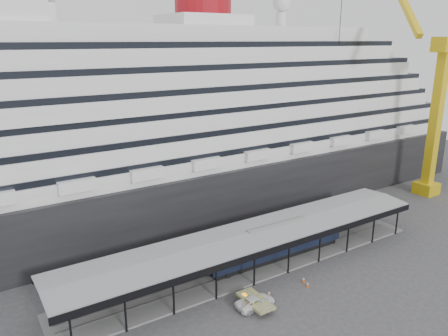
{
  "coord_description": "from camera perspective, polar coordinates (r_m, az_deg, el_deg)",
  "views": [
    {
      "loc": [
        -33.27,
        -39.14,
        30.73
      ],
      "look_at": [
        -2.99,
        8.0,
        14.18
      ],
      "focal_mm": 35.0,
      "sensor_mm": 36.0,
      "label": 1
    }
  ],
  "objects": [
    {
      "name": "pullman_carriage",
      "position": [
        64.23,
        6.81,
        -9.55
      ],
      "size": [
        22.64,
        3.43,
        22.17
      ],
      "rotation": [
        0.0,
        0.0,
        -0.02
      ],
      "color": "black",
      "rests_on": "ground"
    },
    {
      "name": "cruise_ship",
      "position": [
        79.53,
        -7.59,
        7.36
      ],
      "size": [
        130.0,
        30.0,
        43.9
      ],
      "color": "black",
      "rests_on": "ground"
    },
    {
      "name": "port_truck",
      "position": [
        54.49,
        4.12,
        -17.05
      ],
      "size": [
        4.95,
        2.3,
        1.37
      ],
      "primitive_type": "imported",
      "rotation": [
        0.0,
        0.0,
        1.57
      ],
      "color": "white",
      "rests_on": "ground"
    },
    {
      "name": "traffic_cone_right",
      "position": [
        59.33,
        10.86,
        -14.69
      ],
      "size": [
        0.42,
        0.42,
        0.67
      ],
      "rotation": [
        0.0,
        0.0,
        0.27
      ],
      "color": "#D1500B",
      "rests_on": "ground"
    },
    {
      "name": "traffic_cone_mid",
      "position": [
        60.2,
        10.35,
        -14.13
      ],
      "size": [
        0.41,
        0.41,
        0.73
      ],
      "rotation": [
        0.0,
        0.0,
        0.1
      ],
      "color": "#D04F0B",
      "rests_on": "ground"
    },
    {
      "name": "crane_yellow",
      "position": [
        95.07,
        25.67,
        8.36
      ],
      "size": [
        23.83,
        18.78,
        47.6
      ],
      "color": "gold",
      "rests_on": "ground"
    },
    {
      "name": "traffic_cone_left",
      "position": [
        56.67,
        5.89,
        -16.0
      ],
      "size": [
        0.54,
        0.54,
        0.79
      ],
      "rotation": [
        0.0,
        0.0,
        -0.44
      ],
      "color": "#DD550C",
      "rests_on": "ground"
    },
    {
      "name": "platform_canopy",
      "position": [
        62.13,
        3.88,
        -10.75
      ],
      "size": [
        56.0,
        9.18,
        5.3
      ],
      "color": "slate",
      "rests_on": "ground"
    },
    {
      "name": "ground",
      "position": [
        59.86,
        6.78,
        -14.56
      ],
      "size": [
        200.0,
        200.0,
        0.0
      ],
      "primitive_type": "plane",
      "color": "#353538",
      "rests_on": "ground"
    }
  ]
}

